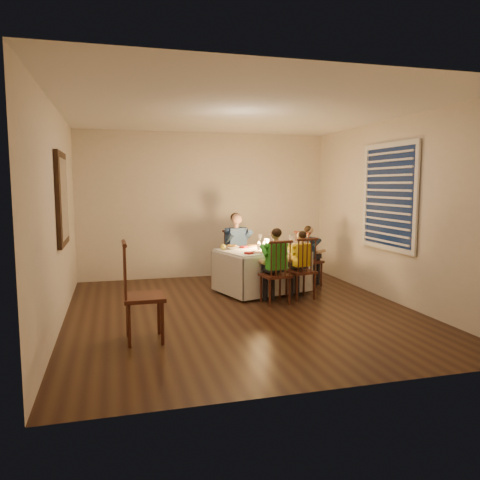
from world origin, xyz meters
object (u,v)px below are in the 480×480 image
object	(u,v)px
chair_near_right	(300,298)
child_yellow	(300,298)
chair_adult	(237,284)
chair_near_left	(275,303)
adult	(237,284)
chair_end	(308,285)
serving_bowl	(232,248)
child_green	(275,303)
chair_extra	(145,341)
dining_table	(262,262)
child_teal	(308,285)

from	to	relation	value
chair_near_right	child_yellow	xyz separation A→B (m)	(0.00, 0.00, 0.00)
chair_adult	chair_near_left	bearing A→B (deg)	-99.22
chair_adult	chair_near_left	world-z (taller)	same
adult	chair_end	bearing A→B (deg)	-37.17
adult	serving_bowl	distance (m)	0.89
child_green	adult	bearing A→B (deg)	-90.01
adult	child_green	bearing A→B (deg)	-99.22
adult	chair_extra	bearing A→B (deg)	-140.70
dining_table	adult	size ratio (longest dim) A/B	1.25
dining_table	chair_adult	world-z (taller)	dining_table
chair_adult	serving_bowl	size ratio (longest dim) A/B	4.65
chair_extra	child_green	world-z (taller)	chair_extra
child_green	serving_bowl	size ratio (longest dim) A/B	5.46
chair_extra	child_green	bearing A→B (deg)	-59.53
child_green	child_yellow	size ratio (longest dim) A/B	1.07
chair_adult	child_yellow	bearing A→B (deg)	-79.15
chair_end	chair_extra	world-z (taller)	chair_extra
adult	dining_table	bearing A→B (deg)	-87.32
child_green	child_yellow	world-z (taller)	child_green
chair_near_right	child_teal	distance (m)	0.94
chair_end	serving_bowl	xyz separation A→B (m)	(-1.34, -0.10, 0.70)
chair_near_left	child_teal	xyz separation A→B (m)	(0.94, 0.99, 0.00)
child_yellow	child_teal	xyz separation A→B (m)	(0.48, 0.81, 0.00)
chair_near_left	serving_bowl	world-z (taller)	serving_bowl
serving_bowl	child_yellow	bearing A→B (deg)	-39.62
chair_near_left	chair_end	xyz separation A→B (m)	(0.94, 0.99, 0.00)
chair_near_right	chair_end	distance (m)	0.94
dining_table	child_teal	world-z (taller)	dining_table
chair_extra	serving_bowl	bearing A→B (deg)	-36.85
dining_table	child_teal	size ratio (longest dim) A/B	1.51
chair_near_left	chair_extra	distance (m)	2.20
chair_near_right	child_green	world-z (taller)	child_green
chair_near_right	child_teal	world-z (taller)	child_teal
chair_extra	serving_bowl	xyz separation A→B (m)	(1.48, 2.02, 0.70)
child_yellow	serving_bowl	world-z (taller)	serving_bowl
chair_near_left	chair_end	size ratio (longest dim) A/B	1.00
serving_bowl	child_green	bearing A→B (deg)	-65.55
chair_adult	chair_end	xyz separation A→B (m)	(1.13, -0.42, 0.00)
serving_bowl	child_teal	bearing A→B (deg)	4.28
dining_table	chair_extra	bearing A→B (deg)	-152.16
chair_end	serving_bowl	distance (m)	1.52
chair_near_right	child_yellow	distance (m)	0.00
chair_near_right	child_yellow	size ratio (longest dim) A/B	0.91
chair_near_left	serving_bowl	bearing A→B (deg)	-73.28
dining_table	chair_near_left	size ratio (longest dim) A/B	1.65
chair_near_right	serving_bowl	xyz separation A→B (m)	(-0.86, 0.71, 0.70)
chair_adult	child_teal	xyz separation A→B (m)	(1.13, -0.42, 0.00)
chair_extra	serving_bowl	world-z (taller)	serving_bowl
chair_end	child_green	distance (m)	1.36
adult	chair_adult	bearing A→B (deg)	163.06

